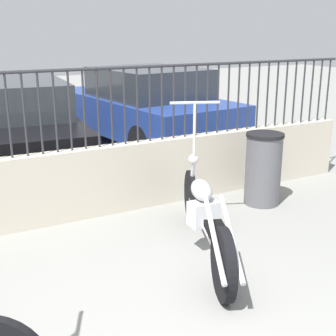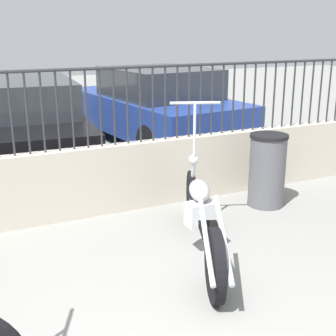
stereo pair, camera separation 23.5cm
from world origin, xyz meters
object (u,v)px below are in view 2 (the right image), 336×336
motorcycle_silver (203,220)px  car_blue (155,106)px  trash_bin (267,170)px  car_black (18,121)px

motorcycle_silver → car_blue: size_ratio=0.49×
trash_bin → car_blue: size_ratio=0.21×
motorcycle_silver → car_black: size_ratio=0.46×
car_black → motorcycle_silver: bearing=-160.8°
motorcycle_silver → trash_bin: bearing=-36.1°
car_black → car_blue: 2.62m
trash_bin → car_black: 4.14m
trash_bin → car_black: bearing=126.6°
car_black → car_blue: bearing=-76.5°
motorcycle_silver → car_black: motorcycle_silver is taller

